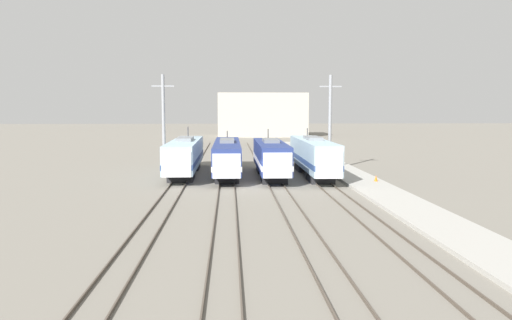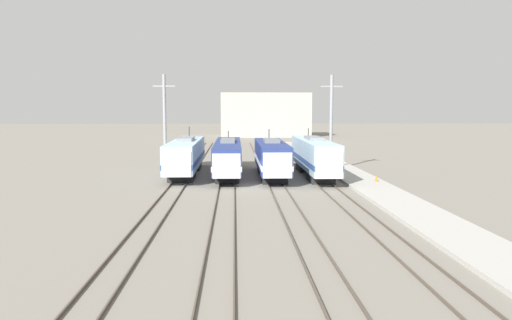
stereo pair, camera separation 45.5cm
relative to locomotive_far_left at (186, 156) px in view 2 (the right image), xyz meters
The scene contains 14 objects.
ground_plane 11.60m from the locomotive_far_left, 51.95° to the right, with size 400.00×400.00×0.00m, color slate.
rail_pair_far_left 9.21m from the locomotive_far_left, 90.00° to the right, with size 1.51×120.00×0.15m.
rail_pair_center_left 10.33m from the locomotive_far_left, 62.45° to the right, with size 1.51×120.00×0.15m.
rail_pair_center_right 13.14m from the locomotive_far_left, 43.78° to the right, with size 1.51×120.00×0.15m.
rail_pair_far_right 16.80m from the locomotive_far_left, 32.57° to the right, with size 1.51×120.00×0.15m.
locomotive_far_left is the anchor object (origin of this frame).
locomotive_center_left 4.72m from the locomotive_far_left, ahead, with size 2.84×19.79×4.71m.
locomotive_center_right 9.67m from the locomotive_far_left, 14.45° to the right, with size 2.96×16.20×5.02m.
locomotive_far_right 14.17m from the locomotive_far_left, ahead, with size 2.78×18.38×5.08m.
catenary_tower_left 5.79m from the locomotive_far_left, 127.42° to the left, with size 2.62×0.38×11.28m.
catenary_tower_right 17.64m from the locomotive_far_left, 11.89° to the left, with size 2.62×0.38×11.28m.
platform 20.33m from the locomotive_far_left, 26.34° to the right, with size 4.00×120.00×0.27m.
traffic_cone 20.77m from the locomotive_far_left, 21.89° to the right, with size 0.35×0.35×0.60m.
depot_building 80.28m from the locomotive_far_left, 80.29° to the left, with size 23.15×15.29×11.40m.
Camera 2 is at (-1.56, -46.23, 7.32)m, focal length 35.00 mm.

